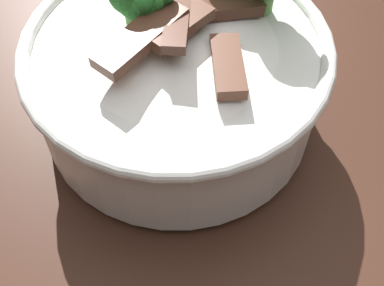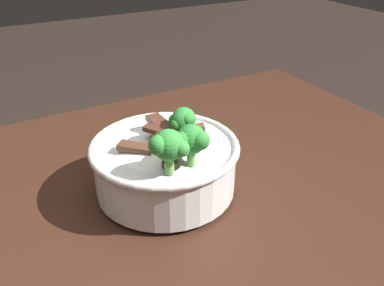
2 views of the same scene
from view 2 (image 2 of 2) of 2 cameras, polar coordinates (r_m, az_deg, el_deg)
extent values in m
cube|color=#381E14|center=(0.59, -12.16, -18.34)|extent=(1.43, 1.03, 0.04)
cube|color=#381E14|center=(1.36, 9.79, -7.51)|extent=(0.08, 0.08, 0.72)
cylinder|color=white|center=(0.69, -3.67, -6.47)|extent=(0.10, 0.10, 0.01)
cylinder|color=white|center=(0.67, -3.79, -3.41)|extent=(0.23, 0.23, 0.08)
torus|color=white|center=(0.64, -3.90, -0.44)|extent=(0.24, 0.24, 0.01)
ellipsoid|color=white|center=(0.65, -3.85, -1.79)|extent=(0.20, 0.20, 0.06)
cube|color=brown|center=(0.64, -0.52, 1.78)|extent=(0.06, 0.04, 0.02)
cube|color=#4C2B1E|center=(0.60, -2.93, -1.47)|extent=(0.05, 0.06, 0.02)
cube|color=#563323|center=(0.63, -4.20, 1.39)|extent=(0.03, 0.06, 0.01)
cube|color=#563323|center=(0.66, -4.37, 2.62)|extent=(0.02, 0.08, 0.01)
cube|color=#563323|center=(0.62, -1.05, 0.65)|extent=(0.05, 0.04, 0.01)
cube|color=#4C2B1E|center=(0.63, -3.65, 1.37)|extent=(0.06, 0.07, 0.01)
cube|color=#563323|center=(0.62, -7.92, -0.66)|extent=(0.05, 0.06, 0.01)
cylinder|color=#5B9947|center=(0.57, -3.25, -2.92)|extent=(0.01, 0.01, 0.03)
sphere|color=green|center=(0.55, -3.33, -0.30)|extent=(0.04, 0.04, 0.04)
sphere|color=green|center=(0.54, -4.76, -0.34)|extent=(0.03, 0.03, 0.03)
sphere|color=green|center=(0.55, -1.56, -0.82)|extent=(0.02, 0.02, 0.02)
cylinder|color=#7AB256|center=(0.65, -1.53, 1.16)|extent=(0.01, 0.01, 0.02)
sphere|color=green|center=(0.64, -1.56, 2.83)|extent=(0.04, 0.04, 0.04)
sphere|color=green|center=(0.64, -2.46, 2.69)|extent=(0.02, 0.02, 0.02)
sphere|color=green|center=(0.64, -0.32, 2.63)|extent=(0.02, 0.02, 0.02)
cylinder|color=#6BA84C|center=(0.65, -1.55, 1.18)|extent=(0.02, 0.02, 0.03)
sphere|color=#237028|center=(0.64, -1.58, 3.08)|extent=(0.03, 0.03, 0.03)
sphere|color=#237028|center=(0.63, -2.36, 2.62)|extent=(0.02, 0.02, 0.02)
sphere|color=#237028|center=(0.63, -0.74, 3.29)|extent=(0.02, 0.02, 0.02)
cylinder|color=#6BA84C|center=(0.66, -1.19, 1.47)|extent=(0.02, 0.02, 0.02)
sphere|color=#2D8433|center=(0.64, -1.21, 3.37)|extent=(0.04, 0.04, 0.04)
sphere|color=#2D8433|center=(0.64, -2.51, 3.24)|extent=(0.02, 0.02, 0.02)
sphere|color=#2D8433|center=(0.64, -0.55, 3.45)|extent=(0.03, 0.03, 0.03)
cylinder|color=#6BA84C|center=(0.59, -0.11, -1.91)|extent=(0.01, 0.01, 0.03)
sphere|color=#2D8433|center=(0.57, -0.12, 0.53)|extent=(0.04, 0.04, 0.04)
sphere|color=#2D8433|center=(0.56, -1.29, 0.38)|extent=(0.03, 0.03, 0.03)
sphere|color=#2D8433|center=(0.56, 1.16, 0.34)|extent=(0.03, 0.03, 0.03)
camera|label=1|loc=(0.72, -27.65, 22.36)|focal=47.27mm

